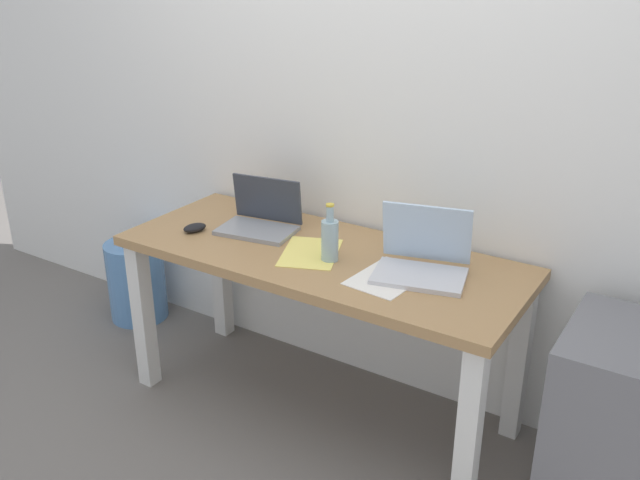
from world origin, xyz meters
TOP-DOWN VIEW (x-y plane):
  - ground_plane at (0.00, 0.00)m, footprint 8.00×8.00m
  - back_wall at (0.00, 0.38)m, footprint 5.20×0.08m
  - desk at (0.00, 0.00)m, footprint 1.61×0.64m
  - laptop_left at (-0.33, 0.06)m, footprint 0.34×0.26m
  - laptop_right at (0.42, 0.03)m, footprint 0.38×0.32m
  - beer_bottle at (0.07, -0.04)m, footprint 0.07×0.07m
  - computer_mouse at (-0.55, -0.10)m, footprint 0.09×0.11m
  - paper_sheet_center at (-0.03, -0.03)m, footprint 0.31×0.35m
  - paper_sheet_front_right at (0.33, -0.06)m, footprint 0.24×0.32m
  - water_cooler_jug at (-1.24, 0.15)m, footprint 0.30×0.30m
  - filing_cabinet at (1.15, 0.02)m, footprint 0.40×0.48m

SIDE VIEW (x-z plane):
  - ground_plane at x=0.00m, z-range 0.00..0.00m
  - water_cooler_jug at x=-1.24m, z-range -0.02..0.45m
  - filing_cabinet at x=1.15m, z-range 0.00..0.70m
  - desk at x=0.00m, z-range 0.25..0.98m
  - paper_sheet_center at x=-0.03m, z-range 0.72..0.73m
  - paper_sheet_front_right at x=0.33m, z-range 0.72..0.73m
  - computer_mouse at x=-0.55m, z-range 0.72..0.76m
  - laptop_left at x=-0.33m, z-range 0.66..0.88m
  - laptop_right at x=0.42m, z-range 0.65..0.90m
  - beer_bottle at x=0.07m, z-range 0.70..0.92m
  - back_wall at x=0.00m, z-range 0.00..2.60m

